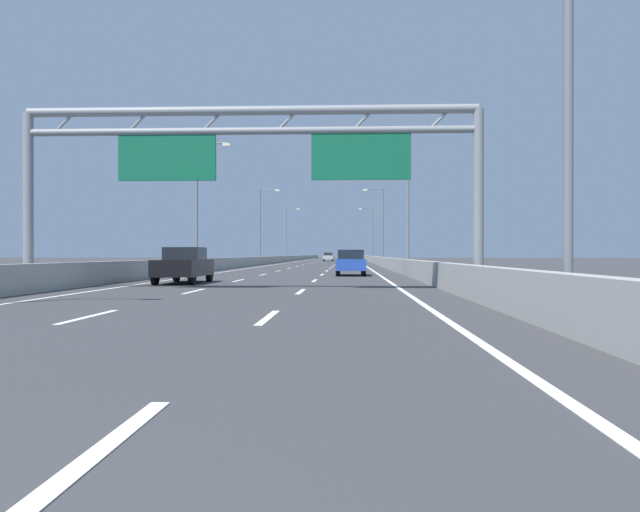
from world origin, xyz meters
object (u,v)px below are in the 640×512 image
silver_car (328,257)px  streetlamp_right_mid (405,197)px  black_car (184,265)px  red_car (349,256)px  blue_car (351,262)px  orange_car (351,258)px  streetlamp_left_far (262,221)px  streetlamp_right_near (556,44)px  streetlamp_right_distant (371,231)px  sign_gantry (253,151)px  streetlamp_right_far (381,221)px  streetlamp_left_mid (200,197)px  streetlamp_left_distant (287,231)px

silver_car → streetlamp_right_mid: bearing=-83.8°
black_car → red_car: red_car is taller
blue_car → orange_car: blue_car is taller
black_car → orange_car: 57.31m
blue_car → red_car: bearing=90.0°
streetlamp_left_far → red_car: size_ratio=2.13×
streetlamp_right_near → black_car: (-11.19, 15.15, -4.62)m
streetlamp_right_mid → black_car: bearing=-119.8°
streetlamp_right_distant → silver_car: 8.99m
streetlamp_right_near → blue_car: streetlamp_right_near is taller
blue_car → sign_gantry: bearing=-102.0°
streetlamp_right_far → streetlamp_left_far: bearing=180.0°
streetlamp_right_far → orange_car: 6.48m
streetlamp_right_near → streetlamp_left_mid: 37.76m
streetlamp_right_near → streetlamp_right_distant: bearing=90.0°
streetlamp_left_distant → streetlamp_right_mid: bearing=-77.9°
streetlamp_left_far → streetlamp_right_distant: (14.93, 34.68, 0.00)m
sign_gantry → orange_car: 62.76m
sign_gantry → red_car: (3.44, 116.88, -4.01)m
streetlamp_right_near → red_car: bearing=91.8°
silver_car → red_car: red_car is taller
streetlamp_left_distant → streetlamp_right_far: bearing=-66.7°
black_car → streetlamp_right_near: bearing=-53.5°
blue_car → streetlamp_right_mid: bearing=66.6°
streetlamp_right_far → silver_car: (-7.65, 35.60, -4.61)m
silver_car → red_car: size_ratio=1.03×
streetlamp_left_distant → black_car: (3.74, -88.89, -4.62)m
streetlamp_left_mid → streetlamp_left_far: same height
streetlamp_right_near → streetlamp_right_distant: 104.04m
streetlamp_right_near → streetlamp_left_distant: same height
blue_car → streetlamp_right_far: bearing=84.9°
streetlamp_left_far → orange_car: 12.48m
orange_car → red_car: 54.36m
streetlamp_right_far → orange_car: size_ratio=2.19×
streetlamp_right_near → streetlamp_left_distant: 105.10m
streetlamp_right_far → blue_car: bearing=-95.1°
orange_car → streetlamp_left_distant: bearing=109.4°
streetlamp_left_mid → black_car: size_ratio=2.13×
streetlamp_left_distant → silver_car: (7.28, 0.92, -4.61)m
streetlamp_right_near → streetlamp_right_far: bearing=90.0°
streetlamp_right_near → streetlamp_right_distant: size_ratio=1.00×
blue_car → black_car: bearing=-124.8°
streetlamp_left_far → red_car: 58.20m
streetlamp_left_far → silver_car: bearing=78.4°
sign_gantry → silver_car: 95.60m
orange_car → streetlamp_right_near: bearing=-87.1°
blue_car → streetlamp_left_distant: bearing=98.0°
blue_car → silver_car: 79.46m
sign_gantry → black_car: bearing=123.9°
streetlamp_left_distant → streetlamp_right_distant: same height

